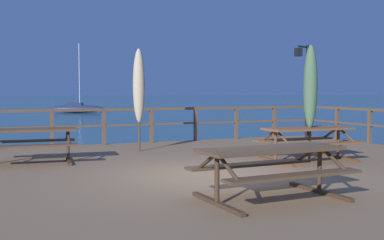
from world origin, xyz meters
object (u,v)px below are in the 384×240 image
(picnic_table_mid_centre, at_px, (308,136))
(patio_umbrella_short_front, at_px, (139,86))
(patio_umbrella_tall_mid_right, at_px, (310,87))
(sailboat_distant, at_px, (77,108))
(picnic_table_back_right, at_px, (271,161))
(lamp_post_hooked, at_px, (304,76))
(picnic_table_mid_right, at_px, (29,138))

(picnic_table_mid_centre, relative_size, patio_umbrella_short_front, 0.77)
(patio_umbrella_tall_mid_right, height_order, sailboat_distant, sailboat_distant)
(patio_umbrella_tall_mid_right, relative_size, patio_umbrella_short_front, 0.97)
(patio_umbrella_short_front, bearing_deg, picnic_table_mid_centre, -45.51)
(picnic_table_back_right, distance_m, patio_umbrella_short_front, 6.27)
(picnic_table_mid_centre, height_order, lamp_post_hooked, lamp_post_hooked)
(patio_umbrella_tall_mid_right, bearing_deg, patio_umbrella_short_front, 134.58)
(picnic_table_mid_centre, height_order, sailboat_distant, sailboat_distant)
(picnic_table_mid_centre, height_order, patio_umbrella_short_front, patio_umbrella_short_front)
(sailboat_distant, bearing_deg, lamp_post_hooked, -88.36)
(picnic_table_mid_right, bearing_deg, patio_umbrella_tall_mid_right, -19.66)
(patio_umbrella_short_front, distance_m, lamp_post_hooked, 6.40)
(picnic_table_back_right, bearing_deg, picnic_table_mid_centre, 45.84)
(lamp_post_hooked, distance_m, sailboat_distant, 40.02)
(patio_umbrella_tall_mid_right, distance_m, patio_umbrella_short_front, 4.45)
(picnic_table_mid_centre, distance_m, patio_umbrella_tall_mid_right, 1.13)
(picnic_table_back_right, height_order, patio_umbrella_short_front, patio_umbrella_short_front)
(picnic_table_mid_centre, distance_m, patio_umbrella_short_front, 4.57)
(picnic_table_mid_right, xyz_separation_m, sailboat_distant, (7.96, 42.29, -0.79))
(picnic_table_mid_centre, bearing_deg, patio_umbrella_short_front, 134.49)
(picnic_table_mid_right, height_order, sailboat_distant, sailboat_distant)
(lamp_post_hooked, relative_size, sailboat_distant, 0.41)
(sailboat_distant, bearing_deg, patio_umbrella_short_front, -97.06)
(picnic_table_mid_right, distance_m, sailboat_distant, 43.04)
(patio_umbrella_tall_mid_right, relative_size, lamp_post_hooked, 0.83)
(picnic_table_mid_centre, bearing_deg, patio_umbrella_tall_mid_right, -34.39)
(picnic_table_mid_right, height_order, patio_umbrella_tall_mid_right, patio_umbrella_tall_mid_right)
(picnic_table_mid_right, height_order, lamp_post_hooked, lamp_post_hooked)
(picnic_table_back_right, distance_m, patio_umbrella_tall_mid_right, 4.34)
(picnic_table_back_right, bearing_deg, patio_umbrella_short_front, 91.63)
(lamp_post_hooked, bearing_deg, patio_umbrella_tall_mid_right, -124.90)
(picnic_table_mid_right, height_order, patio_umbrella_short_front, patio_umbrella_short_front)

